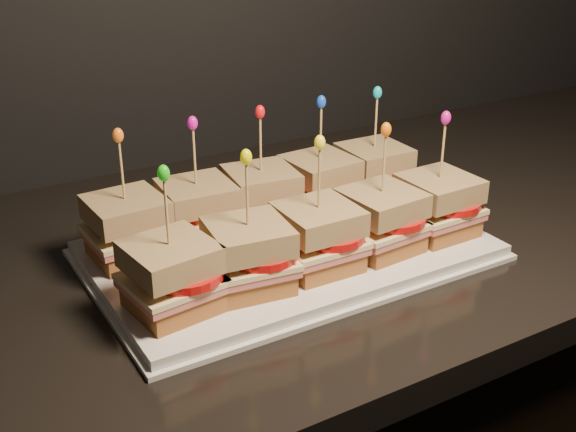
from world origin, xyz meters
TOP-DOWN VIEW (x-y plane):
  - granite_slab at (0.33, 1.68)m, footprint 2.54×0.66m
  - platter at (0.51, 1.62)m, footprint 0.46×0.28m
  - platter_rim at (0.51, 1.62)m, footprint 0.47×0.30m
  - sandwich_0_bread_bot at (0.33, 1.68)m, footprint 0.08×0.08m
  - sandwich_0_ham at (0.33, 1.68)m, footprint 0.09×0.09m
  - sandwich_0_cheese at (0.33, 1.68)m, footprint 0.10×0.09m
  - sandwich_0_tomato at (0.34, 1.68)m, footprint 0.08×0.08m
  - sandwich_0_bread_top at (0.33, 1.68)m, footprint 0.09×0.09m
  - sandwich_0_pick at (0.33, 1.68)m, footprint 0.00×0.00m
  - sandwich_0_frill at (0.33, 1.68)m, footprint 0.01×0.01m
  - sandwich_1_bread_bot at (0.42, 1.68)m, footprint 0.09×0.09m
  - sandwich_1_ham at (0.42, 1.68)m, footprint 0.09×0.09m
  - sandwich_1_cheese at (0.42, 1.68)m, footprint 0.10×0.09m
  - sandwich_1_tomato at (0.43, 1.68)m, footprint 0.08×0.08m
  - sandwich_1_bread_top at (0.42, 1.68)m, footprint 0.09×0.09m
  - sandwich_1_pick at (0.42, 1.68)m, footprint 0.00×0.00m
  - sandwich_1_frill at (0.42, 1.68)m, footprint 0.01×0.01m
  - sandwich_2_bread_bot at (0.51, 1.68)m, footprint 0.09×0.09m
  - sandwich_2_ham at (0.51, 1.68)m, footprint 0.10×0.10m
  - sandwich_2_cheese at (0.51, 1.68)m, footprint 0.10×0.10m
  - sandwich_2_tomato at (0.52, 1.68)m, footprint 0.08×0.08m
  - sandwich_2_bread_top at (0.51, 1.68)m, footprint 0.09×0.09m
  - sandwich_2_pick at (0.51, 1.68)m, footprint 0.00×0.00m
  - sandwich_2_frill at (0.51, 1.68)m, footprint 0.01×0.01m
  - sandwich_3_bread_bot at (0.59, 1.68)m, footprint 0.08×0.08m
  - sandwich_3_ham at (0.59, 1.68)m, footprint 0.09×0.09m
  - sandwich_3_cheese at (0.59, 1.68)m, footprint 0.09×0.09m
  - sandwich_3_tomato at (0.61, 1.68)m, footprint 0.08×0.08m
  - sandwich_3_bread_top at (0.59, 1.68)m, footprint 0.09×0.09m
  - sandwich_3_pick at (0.59, 1.68)m, footprint 0.00×0.00m
  - sandwich_3_frill at (0.59, 1.68)m, footprint 0.01×0.01m
  - sandwich_4_bread_bot at (0.68, 1.68)m, footprint 0.08×0.08m
  - sandwich_4_ham at (0.68, 1.68)m, footprint 0.09×0.09m
  - sandwich_4_cheese at (0.68, 1.68)m, footprint 0.09×0.09m
  - sandwich_4_tomato at (0.69, 1.68)m, footprint 0.08×0.08m
  - sandwich_4_bread_top at (0.68, 1.68)m, footprint 0.08×0.08m
  - sandwich_4_pick at (0.68, 1.68)m, footprint 0.00×0.00m
  - sandwich_4_frill at (0.68, 1.68)m, footprint 0.01×0.01m
  - sandwich_5_bread_bot at (0.33, 1.55)m, footprint 0.09×0.09m
  - sandwich_5_ham at (0.33, 1.55)m, footprint 0.10×0.10m
  - sandwich_5_cheese at (0.33, 1.55)m, footprint 0.10×0.10m
  - sandwich_5_tomato at (0.34, 1.55)m, footprint 0.08×0.08m
  - sandwich_5_bread_top at (0.33, 1.55)m, footprint 0.09×0.09m
  - sandwich_5_pick at (0.33, 1.55)m, footprint 0.00×0.00m
  - sandwich_5_frill at (0.33, 1.55)m, footprint 0.01×0.01m
  - sandwich_6_bread_bot at (0.42, 1.55)m, footprint 0.09×0.09m
  - sandwich_6_ham at (0.42, 1.55)m, footprint 0.10×0.10m
  - sandwich_6_cheese at (0.42, 1.55)m, footprint 0.10×0.10m
  - sandwich_6_tomato at (0.43, 1.55)m, footprint 0.08×0.08m
  - sandwich_6_bread_top at (0.42, 1.55)m, footprint 0.09×0.09m
  - sandwich_6_pick at (0.42, 1.55)m, footprint 0.00×0.00m
  - sandwich_6_frill at (0.42, 1.55)m, footprint 0.01×0.01m
  - sandwich_7_bread_bot at (0.51, 1.55)m, footprint 0.08×0.08m
  - sandwich_7_ham at (0.51, 1.55)m, footprint 0.09×0.09m
  - sandwich_7_cheese at (0.51, 1.55)m, footprint 0.09×0.09m
  - sandwich_7_tomato at (0.52, 1.55)m, footprint 0.08×0.08m
  - sandwich_7_bread_top at (0.51, 1.55)m, footprint 0.08×0.08m
  - sandwich_7_pick at (0.51, 1.55)m, footprint 0.00×0.00m
  - sandwich_7_frill at (0.51, 1.55)m, footprint 0.01×0.01m
  - sandwich_8_bread_bot at (0.59, 1.55)m, footprint 0.09×0.09m
  - sandwich_8_ham at (0.59, 1.55)m, footprint 0.09×0.09m
  - sandwich_8_cheese at (0.59, 1.55)m, footprint 0.10×0.09m
  - sandwich_8_tomato at (0.61, 1.55)m, footprint 0.08×0.08m
  - sandwich_8_bread_top at (0.59, 1.55)m, footprint 0.09×0.09m
  - sandwich_8_pick at (0.59, 1.55)m, footprint 0.00×0.00m
  - sandwich_8_frill at (0.59, 1.55)m, footprint 0.01×0.01m
  - sandwich_9_bread_bot at (0.68, 1.55)m, footprint 0.08×0.08m
  - sandwich_9_ham at (0.68, 1.55)m, footprint 0.09×0.09m
  - sandwich_9_cheese at (0.68, 1.55)m, footprint 0.09×0.09m
  - sandwich_9_tomato at (0.69, 1.55)m, footprint 0.08×0.08m
  - sandwich_9_bread_top at (0.68, 1.55)m, footprint 0.08×0.08m
  - sandwich_9_pick at (0.68, 1.55)m, footprint 0.00×0.00m
  - sandwich_9_frill at (0.68, 1.55)m, footprint 0.01×0.01m

SIDE VIEW (x-z plane):
  - granite_slab at x=0.33m, z-range 0.85..0.88m
  - platter_rim at x=0.51m, z-range 0.88..0.89m
  - platter at x=0.51m, z-range 0.88..0.90m
  - sandwich_0_bread_bot at x=0.33m, z-range 0.90..0.93m
  - sandwich_1_bread_bot at x=0.42m, z-range 0.90..0.93m
  - sandwich_2_bread_bot at x=0.51m, z-range 0.90..0.93m
  - sandwich_3_bread_bot at x=0.59m, z-range 0.90..0.93m
  - sandwich_4_bread_bot at x=0.68m, z-range 0.90..0.93m
  - sandwich_5_bread_bot at x=0.33m, z-range 0.90..0.93m
  - sandwich_6_bread_bot at x=0.42m, z-range 0.90..0.93m
  - sandwich_7_bread_bot at x=0.51m, z-range 0.90..0.93m
  - sandwich_8_bread_bot at x=0.59m, z-range 0.90..0.93m
  - sandwich_9_bread_bot at x=0.68m, z-range 0.90..0.93m
  - sandwich_0_ham at x=0.33m, z-range 0.93..0.93m
  - sandwich_1_ham at x=0.42m, z-range 0.93..0.93m
  - sandwich_2_ham at x=0.51m, z-range 0.93..0.93m
  - sandwich_3_ham at x=0.59m, z-range 0.93..0.93m
  - sandwich_4_ham at x=0.68m, z-range 0.93..0.93m
  - sandwich_5_ham at x=0.33m, z-range 0.93..0.93m
  - sandwich_6_ham at x=0.42m, z-range 0.93..0.93m
  - sandwich_7_ham at x=0.51m, z-range 0.93..0.93m
  - sandwich_8_ham at x=0.59m, z-range 0.93..0.93m
  - sandwich_9_ham at x=0.68m, z-range 0.93..0.93m
  - sandwich_0_cheese at x=0.33m, z-range 0.93..0.94m
  - sandwich_1_cheese at x=0.42m, z-range 0.93..0.94m
  - sandwich_2_cheese at x=0.51m, z-range 0.93..0.94m
  - sandwich_3_cheese at x=0.59m, z-range 0.93..0.94m
  - sandwich_4_cheese at x=0.68m, z-range 0.93..0.94m
  - sandwich_5_cheese at x=0.33m, z-range 0.93..0.94m
  - sandwich_6_cheese at x=0.42m, z-range 0.93..0.94m
  - sandwich_7_cheese at x=0.51m, z-range 0.93..0.94m
  - sandwich_8_cheese at x=0.59m, z-range 0.93..0.94m
  - sandwich_9_cheese at x=0.68m, z-range 0.93..0.94m
  - sandwich_0_tomato at x=0.34m, z-range 0.94..0.95m
  - sandwich_1_tomato at x=0.43m, z-range 0.94..0.95m
  - sandwich_2_tomato at x=0.52m, z-range 0.94..0.95m
  - sandwich_3_tomato at x=0.61m, z-range 0.94..0.95m
  - sandwich_4_tomato at x=0.69m, z-range 0.94..0.95m
  - sandwich_5_tomato at x=0.34m, z-range 0.94..0.95m
  - sandwich_6_tomato at x=0.43m, z-range 0.94..0.95m
  - sandwich_7_tomato at x=0.52m, z-range 0.94..0.95m
  - sandwich_8_tomato at x=0.61m, z-range 0.94..0.95m
  - sandwich_9_tomato at x=0.69m, z-range 0.94..0.95m
  - sandwich_0_bread_top at x=0.33m, z-range 0.95..0.98m
  - sandwich_1_bread_top at x=0.42m, z-range 0.95..0.98m
  - sandwich_2_bread_top at x=0.51m, z-range 0.95..0.98m
  - sandwich_3_bread_top at x=0.59m, z-range 0.95..0.98m
  - sandwich_4_bread_top at x=0.68m, z-range 0.95..0.98m
  - sandwich_5_bread_top at x=0.33m, z-range 0.95..0.98m
  - sandwich_6_bread_top at x=0.42m, z-range 0.95..0.98m
  - sandwich_7_bread_top at x=0.51m, z-range 0.95..0.98m
  - sandwich_8_bread_top at x=0.59m, z-range 0.95..0.98m
  - sandwich_9_bread_top at x=0.68m, z-range 0.95..0.98m
  - sandwich_0_pick at x=0.33m, z-range 0.96..1.05m
  - sandwich_1_pick at x=0.42m, z-range 0.96..1.05m
  - sandwich_2_pick at x=0.51m, z-range 0.96..1.05m
  - sandwich_3_pick at x=0.59m, z-range 0.96..1.05m
  - sandwich_4_pick at x=0.68m, z-range 0.96..1.05m
  - sandwich_5_pick at x=0.33m, z-range 0.96..1.05m
  - sandwich_6_pick at x=0.42m, z-range 0.96..1.05m
  - sandwich_7_pick at x=0.51m, z-range 0.96..1.05m
  - sandwich_8_pick at x=0.59m, z-range 0.96..1.05m
  - sandwich_9_pick at x=0.68m, z-range 0.96..1.05m
  - sandwich_0_frill at x=0.33m, z-range 1.04..1.06m
  - sandwich_1_frill at x=0.42m, z-range 1.04..1.06m
  - sandwich_2_frill at x=0.51m, z-range 1.04..1.06m
  - sandwich_3_frill at x=0.59m, z-range 1.04..1.06m
  - sandwich_4_frill at x=0.68m, z-range 1.04..1.06m
  - sandwich_5_frill at x=0.33m, z-range 1.04..1.06m
  - sandwich_6_frill at x=0.42m, z-range 1.04..1.06m
  - sandwich_7_frill at x=0.51m, z-range 1.04..1.06m
  - sandwich_8_frill at x=0.59m, z-range 1.04..1.06m
  - sandwich_9_frill at x=0.68m, z-range 1.04..1.06m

